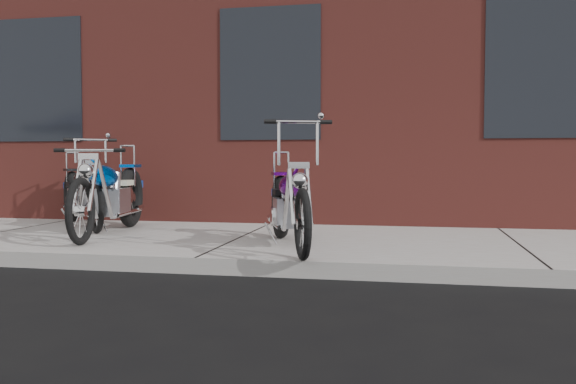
# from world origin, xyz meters

# --- Properties ---
(ground) EXTENTS (120.00, 120.00, 0.00)m
(ground) POSITION_xyz_m (0.00, 0.00, 0.00)
(ground) COLOR black
(ground) RESTS_ON ground
(sidewalk) EXTENTS (22.00, 3.00, 0.15)m
(sidewalk) POSITION_xyz_m (0.00, 1.50, 0.07)
(sidewalk) COLOR gray
(sidewalk) RESTS_ON ground
(building_brick) EXTENTS (22.00, 10.00, 8.00)m
(building_brick) POSITION_xyz_m (0.00, 8.00, 4.00)
(building_brick) COLOR maroon
(building_brick) RESTS_ON ground
(chopper_purple) EXTENTS (0.86, 2.12, 1.24)m
(chopper_purple) POSITION_xyz_m (0.70, 0.83, 0.55)
(chopper_purple) COLOR black
(chopper_purple) RESTS_ON sidewalk
(chopper_blue) EXTENTS (0.65, 2.42, 1.06)m
(chopper_blue) POSITION_xyz_m (-1.57, 1.46, 0.59)
(chopper_blue) COLOR black
(chopper_blue) RESTS_ON sidewalk
(chopper_third) EXTENTS (1.54, 1.77, 1.14)m
(chopper_third) POSITION_xyz_m (-2.33, 2.13, 0.56)
(chopper_third) COLOR black
(chopper_third) RESTS_ON sidewalk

